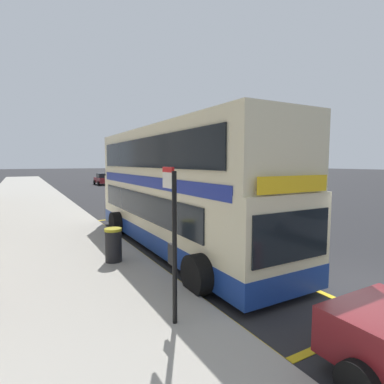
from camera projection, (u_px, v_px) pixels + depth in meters
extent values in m
plane|color=#28282B|center=(95.00, 190.00, 35.45)|extent=(260.00, 260.00, 0.00)
cube|color=#A39E93|center=(26.00, 192.00, 32.04)|extent=(6.00, 76.00, 0.14)
cube|color=beige|center=(176.00, 211.00, 11.42)|extent=(2.52, 11.17, 2.30)
cube|color=beige|center=(176.00, 155.00, 11.21)|extent=(2.49, 10.95, 1.90)
cube|color=navy|center=(176.00, 234.00, 11.50)|extent=(2.54, 11.19, 0.60)
cube|color=navy|center=(176.00, 180.00, 11.30)|extent=(2.55, 10.28, 0.36)
cube|color=black|center=(139.00, 205.00, 11.11)|extent=(0.04, 8.94, 0.90)
cube|color=black|center=(143.00, 153.00, 10.59)|extent=(0.04, 9.83, 1.00)
cube|color=black|center=(293.00, 237.00, 6.53)|extent=(2.21, 0.04, 1.10)
cube|color=yellow|center=(294.00, 184.00, 6.42)|extent=(2.01, 0.04, 0.36)
cylinder|color=black|center=(200.00, 274.00, 7.35)|extent=(0.56, 1.00, 1.00)
cylinder|color=black|center=(282.00, 257.00, 8.67)|extent=(0.56, 1.00, 1.00)
cylinder|color=black|center=(118.00, 223.00, 13.51)|extent=(0.56, 1.00, 1.00)
cylinder|color=black|center=(173.00, 218.00, 14.82)|extent=(0.56, 1.00, 1.00)
cube|color=gold|center=(140.00, 253.00, 10.77)|extent=(0.16, 13.76, 0.01)
cube|color=gold|center=(206.00, 243.00, 12.11)|extent=(0.16, 13.76, 0.01)
cube|color=gold|center=(340.00, 338.00, 5.54)|extent=(2.91, 0.16, 0.01)
cube|color=gold|center=(122.00, 218.00, 17.34)|extent=(2.91, 0.16, 0.01)
cylinder|color=black|center=(175.00, 249.00, 5.68)|extent=(0.09, 0.09, 2.88)
cube|color=silver|center=(168.00, 180.00, 5.78)|extent=(0.05, 0.42, 0.30)
cube|color=red|center=(168.00, 170.00, 5.76)|extent=(0.05, 0.42, 0.10)
cube|color=black|center=(172.00, 255.00, 5.79)|extent=(0.06, 0.28, 0.40)
cube|color=maroon|center=(103.00, 180.00, 43.30)|extent=(1.76, 4.20, 0.72)
cube|color=black|center=(103.00, 175.00, 43.15)|extent=(1.52, 1.90, 0.60)
cylinder|color=black|center=(94.00, 182.00, 44.01)|extent=(0.22, 0.60, 0.60)
cylinder|color=black|center=(108.00, 182.00, 44.92)|extent=(0.22, 0.60, 0.60)
cylinder|color=black|center=(99.00, 183.00, 41.75)|extent=(0.22, 0.60, 0.60)
cylinder|color=black|center=(112.00, 183.00, 42.66)|extent=(0.22, 0.60, 0.60)
cylinder|color=black|center=(358.00, 384.00, 4.00)|extent=(0.22, 0.60, 0.60)
cylinder|color=black|center=(113.00, 246.00, 9.39)|extent=(0.50, 0.50, 0.95)
cylinder|color=#A5991E|center=(113.00, 230.00, 9.34)|extent=(0.53, 0.53, 0.08)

